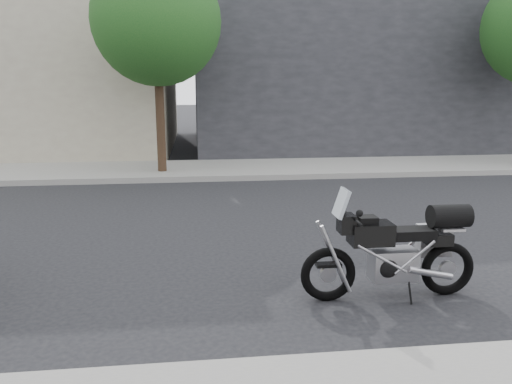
{
  "coord_description": "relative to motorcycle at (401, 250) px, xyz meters",
  "views": [
    {
      "loc": [
        1.06,
        7.94,
        2.47
      ],
      "look_at": [
        0.17,
        0.62,
        0.9
      ],
      "focal_mm": 35.0,
      "sensor_mm": 36.0,
      "label": 1
    }
  ],
  "objects": [
    {
      "name": "far_sidewalk",
      "position": [
        1.31,
        -9.08,
        -0.5
      ],
      "size": [
        44.0,
        3.0,
        0.15
      ],
      "primitive_type": "cube",
      "color": "gray",
      "rests_on": "ground"
    },
    {
      "name": "street_tree_mid",
      "position": [
        3.31,
        -8.58,
        3.56
      ],
      "size": [
        3.4,
        3.4,
        5.7
      ],
      "color": "#362518",
      "rests_on": "far_sidewalk"
    },
    {
      "name": "ground",
      "position": [
        1.31,
        -2.58,
        -0.58
      ],
      "size": [
        120.0,
        120.0,
        0.0
      ],
      "primitive_type": "plane",
      "color": "black",
      "rests_on": "ground"
    },
    {
      "name": "far_building_dark",
      "position": [
        -5.69,
        -16.07,
        2.92
      ],
      "size": [
        16.0,
        11.0,
        7.0
      ],
      "color": "#232428",
      "rests_on": "ground"
    },
    {
      "name": "motorcycle",
      "position": [
        0.0,
        0.0,
        0.0
      ],
      "size": [
        2.12,
        0.69,
        1.34
      ],
      "rotation": [
        0.0,
        0.0,
        -0.0
      ],
      "color": "black",
      "rests_on": "ground"
    }
  ]
}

